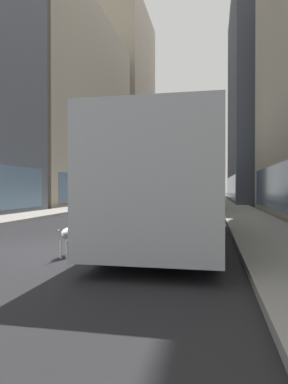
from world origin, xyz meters
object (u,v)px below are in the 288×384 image
(car_blue_hatchback, at_px, (186,195))
(box_truck, at_px, (195,187))
(car_silver_sedan, at_px, (199,197))
(car_white_van, at_px, (120,198))
(car_red_coupe, at_px, (176,193))
(transit_bus, at_px, (178,181))
(dalmatian_dog, at_px, (69,234))

(car_blue_hatchback, xyz_separation_m, box_truck, (1.60, -13.76, 0.85))
(car_silver_sedan, relative_size, car_blue_hatchback, 0.96)
(car_blue_hatchback, height_order, car_white_van, same)
(car_red_coupe, bearing_deg, car_silver_sedan, -78.72)
(box_truck, bearing_deg, car_silver_sedan, 90.00)
(transit_bus, height_order, car_blue_hatchback, transit_bus)
(car_white_van, bearing_deg, car_silver_sedan, 43.37)
(car_blue_hatchback, distance_m, car_white_van, 13.13)
(car_blue_hatchback, distance_m, box_truck, 13.88)
(car_blue_hatchback, height_order, car_red_coupe, same)
(car_blue_hatchback, relative_size, box_truck, 0.58)
(box_truck, relative_size, dalmatian_dog, 7.79)
(car_silver_sedan, bearing_deg, dalmatian_dog, -95.48)
(car_white_van, bearing_deg, car_red_coupe, 86.39)
(car_white_van, xyz_separation_m, car_red_coupe, (1.60, 25.35, 0.00))
(car_red_coupe, relative_size, box_truck, 0.61)
(box_truck, distance_m, dalmatian_dog, 16.02)
(car_white_van, height_order, dalmatian_dog, car_white_van)
(car_white_van, relative_size, box_truck, 0.63)
(car_silver_sedan, bearing_deg, car_red_coupe, 101.28)
(dalmatian_dog, bearing_deg, car_red_coupe, 92.50)
(transit_bus, relative_size, box_truck, 1.54)
(car_white_van, bearing_deg, transit_bus, -67.26)
(car_blue_hatchback, bearing_deg, car_white_van, -107.74)
(transit_bus, height_order, dalmatian_dog, transit_bus)
(car_white_van, relative_size, car_red_coupe, 1.03)
(car_silver_sedan, distance_m, car_red_coupe, 20.46)
(car_silver_sedan, height_order, dalmatian_dog, car_silver_sedan)
(box_truck, bearing_deg, transit_bus, -90.00)
(car_blue_hatchback, xyz_separation_m, dalmatian_dog, (-0.55, -29.60, -0.31))
(car_white_van, distance_m, dalmatian_dog, 17.44)
(car_blue_hatchback, relative_size, dalmatian_dog, 4.53)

